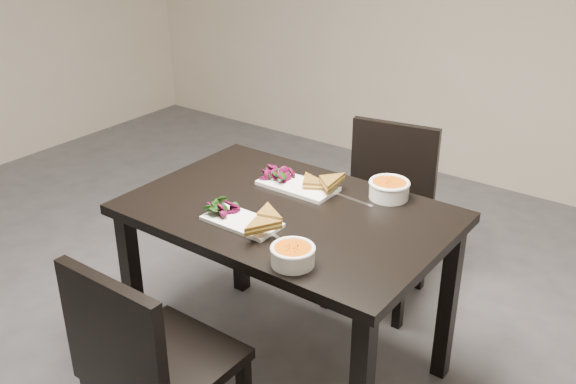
{
  "coord_description": "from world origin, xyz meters",
  "views": [
    {
      "loc": [
        1.79,
        -1.56,
        1.86
      ],
      "look_at": [
        0.49,
        0.2,
        0.82
      ],
      "focal_mm": 40.62,
      "sensor_mm": 36.0,
      "label": 1
    }
  ],
  "objects_px": {
    "chair_far": "(384,203)",
    "soup_bowl_near": "(293,254)",
    "plate_far": "(298,186)",
    "soup_bowl_far": "(389,188)",
    "table": "(288,232)",
    "plate_near": "(242,222)",
    "chair_near": "(147,362)"
  },
  "relations": [
    {
      "from": "chair_near",
      "to": "table",
      "type": "bearing_deg",
      "value": 87.25
    },
    {
      "from": "chair_near",
      "to": "soup_bowl_far",
      "type": "height_order",
      "value": "chair_near"
    },
    {
      "from": "table",
      "to": "soup_bowl_near",
      "type": "height_order",
      "value": "soup_bowl_near"
    },
    {
      "from": "chair_near",
      "to": "chair_far",
      "type": "xyz_separation_m",
      "value": [
        0.06,
        1.45,
        0.0
      ]
    },
    {
      "from": "chair_far",
      "to": "plate_near",
      "type": "height_order",
      "value": "chair_far"
    },
    {
      "from": "plate_near",
      "to": "soup_bowl_far",
      "type": "xyz_separation_m",
      "value": [
        0.32,
        0.5,
        0.03
      ]
    },
    {
      "from": "table",
      "to": "chair_near",
      "type": "relative_size",
      "value": 1.41
    },
    {
      "from": "table",
      "to": "plate_near",
      "type": "bearing_deg",
      "value": -108.44
    },
    {
      "from": "soup_bowl_near",
      "to": "soup_bowl_far",
      "type": "bearing_deg",
      "value": 88.78
    },
    {
      "from": "plate_far",
      "to": "soup_bowl_far",
      "type": "height_order",
      "value": "soup_bowl_far"
    },
    {
      "from": "chair_far",
      "to": "soup_bowl_near",
      "type": "height_order",
      "value": "chair_far"
    },
    {
      "from": "chair_near",
      "to": "plate_near",
      "type": "height_order",
      "value": "chair_near"
    },
    {
      "from": "table",
      "to": "plate_far",
      "type": "relative_size",
      "value": 3.8
    },
    {
      "from": "soup_bowl_far",
      "to": "soup_bowl_near",
      "type": "bearing_deg",
      "value": -91.22
    },
    {
      "from": "table",
      "to": "chair_far",
      "type": "relative_size",
      "value": 1.41
    },
    {
      "from": "table",
      "to": "soup_bowl_near",
      "type": "distance_m",
      "value": 0.42
    },
    {
      "from": "table",
      "to": "chair_far",
      "type": "bearing_deg",
      "value": 88.18
    },
    {
      "from": "table",
      "to": "chair_near",
      "type": "bearing_deg",
      "value": -92.89
    },
    {
      "from": "soup_bowl_far",
      "to": "table",
      "type": "bearing_deg",
      "value": -130.0
    },
    {
      "from": "soup_bowl_near",
      "to": "plate_far",
      "type": "height_order",
      "value": "soup_bowl_near"
    },
    {
      "from": "soup_bowl_near",
      "to": "table",
      "type": "bearing_deg",
      "value": 128.53
    },
    {
      "from": "table",
      "to": "plate_near",
      "type": "distance_m",
      "value": 0.23
    },
    {
      "from": "plate_near",
      "to": "plate_far",
      "type": "bearing_deg",
      "value": 92.44
    },
    {
      "from": "plate_near",
      "to": "plate_far",
      "type": "relative_size",
      "value": 0.9
    },
    {
      "from": "soup_bowl_near",
      "to": "plate_near",
      "type": "bearing_deg",
      "value": 159.49
    },
    {
      "from": "table",
      "to": "soup_bowl_far",
      "type": "distance_m",
      "value": 0.43
    },
    {
      "from": "table",
      "to": "chair_near",
      "type": "xyz_separation_m",
      "value": [
        -0.04,
        -0.71,
        -0.17
      ]
    },
    {
      "from": "table",
      "to": "chair_far",
      "type": "xyz_separation_m",
      "value": [
        0.02,
        0.74,
        -0.17
      ]
    },
    {
      "from": "table",
      "to": "soup_bowl_far",
      "type": "height_order",
      "value": "soup_bowl_far"
    },
    {
      "from": "soup_bowl_near",
      "to": "chair_near",
      "type": "bearing_deg",
      "value": -125.14
    },
    {
      "from": "soup_bowl_near",
      "to": "soup_bowl_far",
      "type": "height_order",
      "value": "soup_bowl_far"
    },
    {
      "from": "table",
      "to": "soup_bowl_near",
      "type": "xyz_separation_m",
      "value": [
        0.25,
        -0.31,
        0.14
      ]
    }
  ]
}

